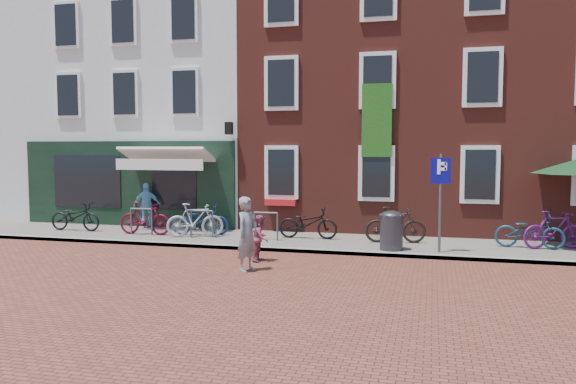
% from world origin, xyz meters
% --- Properties ---
extents(ground, '(80.00, 80.00, 0.00)m').
position_xyz_m(ground, '(0.00, 0.00, 0.00)').
color(ground, brown).
extents(sidewalk, '(24.00, 3.00, 0.10)m').
position_xyz_m(sidewalk, '(1.00, 1.50, 0.05)').
color(sidewalk, slate).
rests_on(sidewalk, ground).
extents(building_stucco, '(8.00, 8.00, 9.00)m').
position_xyz_m(building_stucco, '(-5.00, 7.00, 4.50)').
color(building_stucco, silver).
rests_on(building_stucco, ground).
extents(building_brick_mid, '(6.00, 8.00, 10.00)m').
position_xyz_m(building_brick_mid, '(2.00, 7.00, 5.00)').
color(building_brick_mid, maroon).
rests_on(building_brick_mid, ground).
extents(building_brick_right, '(6.00, 8.00, 10.00)m').
position_xyz_m(building_brick_right, '(8.00, 7.00, 5.00)').
color(building_brick_right, maroon).
rests_on(building_brick_right, ground).
extents(filler_left, '(7.00, 8.00, 9.00)m').
position_xyz_m(filler_left, '(-12.50, 7.00, 4.50)').
color(filler_left, silver).
rests_on(filler_left, ground).
extents(litter_bin, '(0.60, 0.60, 1.10)m').
position_xyz_m(litter_bin, '(4.15, 0.54, 0.67)').
color(litter_bin, '#37373A').
rests_on(litter_bin, sidewalk).
extents(parking_sign, '(0.50, 0.08, 2.53)m').
position_xyz_m(parking_sign, '(5.37, 0.48, 1.79)').
color(parking_sign, '#4C4C4F').
rests_on(parking_sign, sidewalk).
extents(woman, '(0.58, 0.71, 1.69)m').
position_xyz_m(woman, '(1.14, -2.39, 0.84)').
color(woman, gray).
rests_on(woman, ground).
extents(boy, '(0.47, 0.58, 1.14)m').
position_xyz_m(boy, '(1.11, -1.25, 0.57)').
color(boy, '#973E54').
rests_on(boy, ground).
extents(cafe_person, '(0.96, 0.63, 1.51)m').
position_xyz_m(cafe_person, '(-4.07, 2.60, 0.86)').
color(cafe_person, '#75BCE6').
rests_on(cafe_person, sidewalk).
extents(bicycle_0, '(1.75, 0.62, 0.92)m').
position_xyz_m(bicycle_0, '(-6.00, 1.43, 0.56)').
color(bicycle_0, black).
rests_on(bicycle_0, sidewalk).
extents(bicycle_1, '(1.70, 0.50, 1.02)m').
position_xyz_m(bicycle_1, '(-3.40, 1.23, 0.61)').
color(bicycle_1, '#52071A').
rests_on(bicycle_1, sidewalk).
extents(bicycle_2, '(1.84, 0.98, 0.92)m').
position_xyz_m(bicycle_2, '(-1.73, 1.60, 0.56)').
color(bicycle_2, navy).
rests_on(bicycle_2, sidewalk).
extents(bicycle_3, '(1.76, 1.02, 1.02)m').
position_xyz_m(bicycle_3, '(-1.72, 1.20, 0.61)').
color(bicycle_3, '#A1A1A3').
rests_on(bicycle_3, sidewalk).
extents(bicycle_4, '(1.76, 0.64, 0.92)m').
position_xyz_m(bicycle_4, '(1.62, 1.79, 0.56)').
color(bicycle_4, black).
rests_on(bicycle_4, sidewalk).
extents(bicycle_5, '(1.75, 0.73, 1.02)m').
position_xyz_m(bicycle_5, '(4.18, 1.65, 0.61)').
color(bicycle_5, black).
rests_on(bicycle_5, sidewalk).
extents(bicycle_6, '(1.81, 0.80, 0.92)m').
position_xyz_m(bicycle_6, '(7.70, 1.70, 0.56)').
color(bicycle_6, '#13384D').
rests_on(bicycle_6, sidewalk).
extents(bicycle_7, '(1.76, 1.03, 1.02)m').
position_xyz_m(bicycle_7, '(8.31, 1.74, 0.61)').
color(bicycle_7, '#54135B').
rests_on(bicycle_7, sidewalk).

